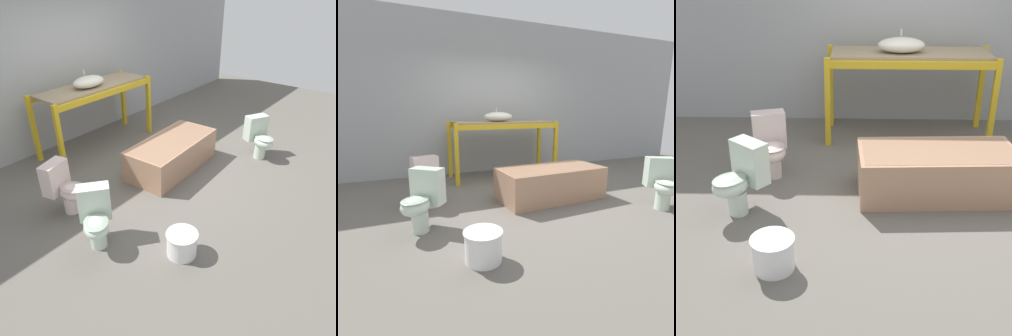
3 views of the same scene
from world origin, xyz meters
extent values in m
plane|color=#666059|center=(0.00, 0.00, 0.00)|extent=(12.00, 12.00, 0.00)
cube|color=#9EA0A3|center=(0.00, 1.98, 1.60)|extent=(10.80, 0.08, 3.20)
cube|color=gold|center=(-1.01, 0.99, 0.56)|extent=(0.07, 0.07, 1.12)
cube|color=gold|center=(1.03, 0.99, 0.56)|extent=(0.07, 0.07, 1.12)
cube|color=gold|center=(-1.01, 1.68, 0.56)|extent=(0.07, 0.07, 1.12)
cube|color=gold|center=(1.03, 1.68, 0.56)|extent=(0.07, 0.07, 1.12)
cube|color=gold|center=(0.01, 0.99, 1.04)|extent=(2.04, 0.06, 0.09)
cube|color=gold|center=(0.01, 1.68, 1.04)|extent=(2.04, 0.06, 0.09)
cube|color=#998466|center=(0.01, 1.33, 1.11)|extent=(1.97, 0.62, 0.04)
ellipsoid|color=silver|center=(-0.11, 1.28, 1.22)|extent=(0.58, 0.34, 0.19)
cylinder|color=silver|center=(-0.11, 1.37, 1.35)|extent=(0.02, 0.02, 0.08)
cube|color=tan|center=(0.18, -0.24, 0.24)|extent=(1.63, 0.82, 0.49)
cube|color=#977056|center=(0.18, -0.24, 0.39)|extent=(1.55, 0.73, 0.20)
cylinder|color=silver|center=(-1.78, -0.68, 0.12)|extent=(0.19, 0.19, 0.24)
ellipsoid|color=silver|center=(-1.82, -0.73, 0.33)|extent=(0.45, 0.46, 0.20)
ellipsoid|color=#A3B3A3|center=(-1.82, -0.73, 0.40)|extent=(0.43, 0.44, 0.03)
cube|color=silver|center=(-1.66, -0.54, 0.48)|extent=(0.40, 0.37, 0.42)
cylinder|color=silver|center=(-1.57, 0.09, 0.12)|extent=(0.19, 0.19, 0.24)
ellipsoid|color=silver|center=(-1.55, 0.03, 0.33)|extent=(0.38, 0.43, 0.20)
ellipsoid|color=#BBA7A3|center=(-1.55, 0.03, 0.40)|extent=(0.36, 0.40, 0.03)
cube|color=silver|center=(-1.62, 0.27, 0.48)|extent=(0.40, 0.28, 0.42)
cylinder|color=white|center=(-1.30, -1.51, 0.14)|extent=(0.34, 0.34, 0.29)
cylinder|color=white|center=(-1.30, -1.51, 0.28)|extent=(0.36, 0.36, 0.02)
camera|label=1|loc=(-3.53, -3.07, 2.69)|focal=35.00mm
camera|label=2|loc=(-1.92, -3.59, 1.35)|focal=28.00mm
camera|label=3|loc=(-0.64, -4.54, 2.44)|focal=50.00mm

